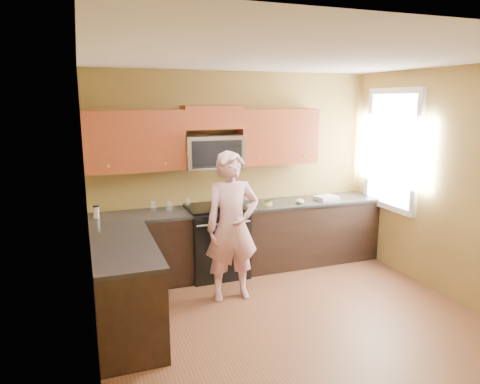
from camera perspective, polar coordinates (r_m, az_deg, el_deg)
name	(u,v)px	position (r m, az deg, el deg)	size (l,w,h in m)	color
floor	(301,328)	(4.81, 7.91, -17.08)	(4.00, 4.00, 0.00)	brown
ceiling	(309,57)	(4.23, 8.99, 16.91)	(4.00, 4.00, 0.00)	white
wall_back	(236,171)	(6.12, -0.48, 2.78)	(4.00, 4.00, 0.00)	brown
wall_front	(476,278)	(2.81, 28.38, -9.82)	(4.00, 4.00, 0.00)	brown
wall_left	(89,220)	(3.82, -19.08, -3.48)	(4.00, 4.00, 0.00)	brown
wall_right	(462,188)	(5.55, 26.94, 0.51)	(4.00, 4.00, 0.00)	brown
cabinet_back_run	(244,239)	(6.06, 0.49, -6.18)	(4.00, 0.60, 0.88)	black
cabinet_left_run	(125,289)	(4.70, -14.75, -12.10)	(0.60, 1.60, 0.88)	black
countertop_back	(244,207)	(5.93, 0.53, -1.97)	(4.00, 0.62, 0.04)	black
countertop_left	(123,246)	(4.54, -14.93, -6.76)	(0.62, 1.60, 0.04)	black
stove	(216,241)	(5.91, -3.09, -6.33)	(0.76, 0.65, 0.95)	black
microwave	(213,167)	(5.80, -3.56, 3.24)	(0.76, 0.40, 0.42)	silver
upper_cab_left	(136,171)	(5.64, -13.37, 2.69)	(1.22, 0.33, 0.75)	maroon
upper_cab_right	(277,163)	(6.16, 4.79, 3.73)	(1.12, 0.33, 0.75)	maroon
upper_cab_over_mw	(211,117)	(5.77, -3.74, 9.68)	(0.76, 0.33, 0.30)	maroon
window	(392,150)	(6.36, 19.21, 5.19)	(0.06, 1.06, 1.66)	white
woman	(232,227)	(5.10, -1.03, -4.54)	(0.64, 0.42, 1.75)	#D26982
frying_pan	(226,210)	(5.57, -1.79, -2.35)	(0.29, 0.50, 0.07)	black
butter_tub	(268,205)	(5.95, 3.66, -1.73)	(0.12, 0.12, 0.09)	gold
toast_slice	(252,208)	(5.75, 1.53, -2.12)	(0.11, 0.11, 0.01)	#B27F47
napkin_a	(250,206)	(5.77, 1.34, -1.83)	(0.11, 0.12, 0.06)	silver
napkin_b	(300,201)	(6.09, 7.78, -1.19)	(0.12, 0.13, 0.07)	silver
dish_towel	(326,198)	(6.41, 11.17, -0.73)	(0.30, 0.24, 0.05)	silver
travel_mug	(97,218)	(5.57, -18.15, -3.27)	(0.07, 0.07, 0.16)	silver
glass_a	(169,206)	(5.71, -9.22, -1.84)	(0.07, 0.07, 0.12)	silver
glass_b	(153,206)	(5.78, -11.25, -1.74)	(0.07, 0.07, 0.12)	silver
glass_c	(188,203)	(5.87, -6.81, -1.39)	(0.07, 0.07, 0.12)	silver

